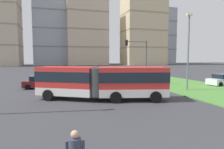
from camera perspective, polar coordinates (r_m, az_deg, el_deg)
name	(u,v)px	position (r m, az deg, el deg)	size (l,w,h in m)	color
articulated_bus	(102,82)	(18.01, -3.02, -2.09)	(11.77, 6.65, 3.00)	red
car_maroon_sedan	(42,82)	(26.14, -19.74, -2.17)	(4.60, 2.49, 1.58)	maroon
car_white_van	(222,80)	(31.31, 29.33, -1.39)	(4.62, 2.55, 1.58)	silver
traffic_light_far_right	(140,55)	(27.81, 8.00, 5.69)	(3.37, 0.28, 6.25)	#474C51
streetlight_median	(188,49)	(24.39, 21.27, 6.93)	(0.70, 0.28, 8.81)	slate
apartment_tower_westcentre	(52,22)	(112.94, -17.14, 14.34)	(18.20, 17.04, 45.53)	#9EA3AD
apartment_tower_centre	(86,32)	(109.34, -7.56, 12.20)	(20.95, 18.79, 35.58)	#C6B299
apartment_tower_eastcentre	(143,15)	(111.22, 9.13, 16.62)	(21.89, 14.83, 53.05)	beige
apartment_tower_east	(156,37)	(134.67, 12.60, 10.66)	(21.05, 16.33, 35.24)	#9EA3AD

